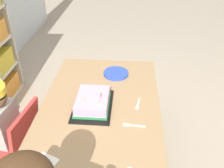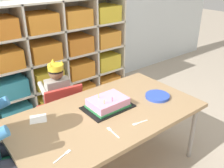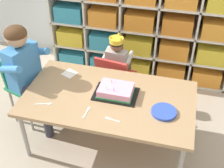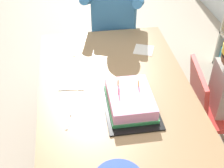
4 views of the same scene
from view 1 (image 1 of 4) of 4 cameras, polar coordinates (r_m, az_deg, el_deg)
The scene contains 8 objects.
ground at distance 2.04m, azimuth -2.50°, elevation -18.30°, with size 16.00×16.00×0.00m, color tan.
activity_table at distance 1.67m, azimuth -2.93°, elevation -7.25°, with size 1.44×0.80×0.55m.
classroom_chair_blue at distance 1.85m, azimuth -20.98°, elevation -11.48°, with size 0.41×0.36×0.61m.
birthday_cake_on_tray at distance 1.67m, azimuth -4.45°, elevation -4.19°, with size 0.37×0.26×0.12m.
paper_plate_stack at distance 2.02m, azimuth 0.91°, elevation 2.45°, with size 0.20×0.20×0.02m, color blue.
paper_napkin_square at distance 1.39m, azimuth -15.36°, elevation -17.19°, with size 0.12×0.12×0.00m, color white.
fork_near_child_seat at distance 1.71m, azimuth 5.98°, elevation -4.66°, with size 0.13×0.04×0.00m.
fork_beside_plate_stack at distance 1.54m, azimuth 4.79°, elevation -9.43°, with size 0.03×0.14×0.00m.
Camera 1 is at (-1.26, -0.18, 1.60)m, focal length 39.86 mm.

